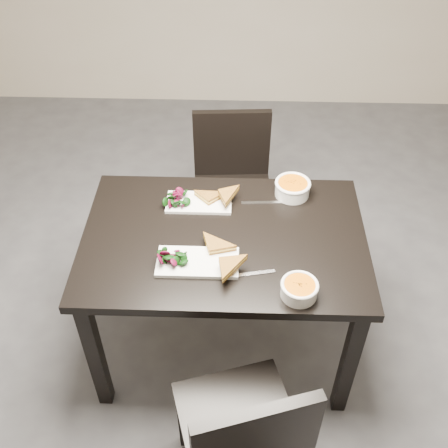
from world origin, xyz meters
The scene contains 14 objects.
ground centered at (0.00, 0.00, 0.00)m, with size 5.00×5.00×0.00m, color #47474C.
table centered at (0.03, 0.06, 0.65)m, with size 1.20×0.80×0.75m.
chair_near centered at (0.13, -0.67, 0.48)m, with size 0.53×0.53×0.85m.
chair_far centered at (0.05, 0.79, 0.48)m, with size 0.45×0.45×0.85m.
plate_near centered at (-0.07, -0.10, 0.76)m, with size 0.33×0.16×0.02m, color white.
sandwich_near centered at (0.00, -0.08, 0.79)m, with size 0.16×0.12×0.05m, color #A47222, non-canonical shape.
salad_near centered at (-0.17, -0.10, 0.79)m, with size 0.10×0.09×0.04m, color black, non-canonical shape.
soup_bowl_near centered at (0.32, -0.25, 0.79)m, with size 0.14×0.14×0.06m.
cutlery_near centered at (0.15, -0.15, 0.75)m, with size 0.18×0.02×0.00m, color silver.
plate_far centered at (-0.09, 0.27, 0.76)m, with size 0.29×0.15×0.01m, color white.
sandwich_far centered at (-0.02, 0.25, 0.79)m, with size 0.15×0.11×0.05m, color #A47222, non-canonical shape.
salad_far centered at (-0.19, 0.27, 0.78)m, with size 0.09×0.08×0.04m, color black, non-canonical shape.
soup_bowl_far centered at (0.33, 0.35, 0.79)m, with size 0.16×0.16×0.07m.
cutlery_far centered at (0.19, 0.28, 0.75)m, with size 0.18×0.02×0.00m, color silver.
Camera 1 is at (0.08, -1.56, 2.32)m, focal length 43.09 mm.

